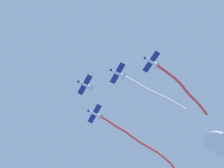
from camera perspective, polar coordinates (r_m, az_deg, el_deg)
name	(u,v)px	position (r m, az deg, el deg)	size (l,w,h in m)	color
airplane_lead	(85,85)	(85.70, -4.74, -0.11)	(6.25, 4.69, 1.55)	silver
airplane_left_wing	(118,73)	(84.14, 0.99, 1.92)	(6.28, 4.73, 1.55)	silver
smoke_trail_left_wing	(156,94)	(87.46, 7.79, -1.71)	(2.23, 20.14, 1.50)	white
airplane_right_wing	(95,114)	(89.77, -3.03, -5.19)	(6.28, 4.73, 1.55)	silver
smoke_trail_right_wing	(141,142)	(94.74, 5.11, -10.16)	(3.03, 28.31, 1.40)	#DB4C4C
airplane_slot	(151,62)	(83.28, 6.91, 3.91)	(6.23, 4.66, 1.55)	silver
smoke_trail_slot	(184,89)	(86.59, 12.57, -0.91)	(3.96, 18.98, 2.84)	#DB4C4C
cloud_west	(220,143)	(93.06, 18.38, -9.76)	(8.66, 10.64, 4.16)	white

